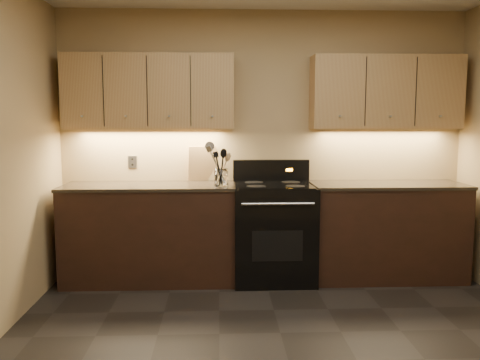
% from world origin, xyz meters
% --- Properties ---
extents(wall_back, '(4.00, 0.04, 2.60)m').
position_xyz_m(wall_back, '(0.00, 2.00, 1.30)').
color(wall_back, tan).
rests_on(wall_back, ground).
extents(counter_left, '(1.62, 0.62, 0.93)m').
position_xyz_m(counter_left, '(-1.10, 1.70, 0.47)').
color(counter_left, black).
rests_on(counter_left, ground).
extents(counter_right, '(1.46, 0.62, 0.93)m').
position_xyz_m(counter_right, '(1.18, 1.70, 0.47)').
color(counter_right, black).
rests_on(counter_right, ground).
extents(stove, '(0.76, 0.68, 1.14)m').
position_xyz_m(stove, '(0.08, 1.68, 0.48)').
color(stove, black).
rests_on(stove, ground).
extents(upper_cab_left, '(1.60, 0.30, 0.70)m').
position_xyz_m(upper_cab_left, '(-1.10, 1.85, 1.80)').
color(upper_cab_left, tan).
rests_on(upper_cab_left, wall_back).
extents(upper_cab_right, '(1.44, 0.30, 0.70)m').
position_xyz_m(upper_cab_right, '(1.18, 1.85, 1.80)').
color(upper_cab_right, tan).
rests_on(upper_cab_right, wall_back).
extents(outlet_plate, '(0.08, 0.01, 0.12)m').
position_xyz_m(outlet_plate, '(-1.30, 1.99, 1.12)').
color(outlet_plate, '#B2B5BA').
rests_on(outlet_plate, wall_back).
extents(utensil_crock, '(0.15, 0.15, 0.16)m').
position_xyz_m(utensil_crock, '(-0.42, 1.59, 1.00)').
color(utensil_crock, white).
rests_on(utensil_crock, counter_left).
extents(cutting_board, '(0.29, 0.15, 0.35)m').
position_xyz_m(cutting_board, '(-0.61, 1.96, 1.10)').
color(cutting_board, tan).
rests_on(cutting_board, counter_left).
extents(wooden_spoon, '(0.17, 0.09, 0.30)m').
position_xyz_m(wooden_spoon, '(-0.46, 1.58, 1.10)').
color(wooden_spoon, tan).
rests_on(wooden_spoon, utensil_crock).
extents(black_spoon, '(0.10, 0.13, 0.34)m').
position_xyz_m(black_spoon, '(-0.43, 1.60, 1.11)').
color(black_spoon, black).
rests_on(black_spoon, utensil_crock).
extents(black_turner, '(0.16, 0.11, 0.33)m').
position_xyz_m(black_turner, '(-0.41, 1.57, 1.10)').
color(black_turner, black).
rests_on(black_turner, utensil_crock).
extents(steel_spatula, '(0.25, 0.11, 0.40)m').
position_xyz_m(steel_spatula, '(-0.38, 1.59, 1.14)').
color(steel_spatula, silver).
rests_on(steel_spatula, utensil_crock).
extents(steel_skimmer, '(0.23, 0.16, 0.41)m').
position_xyz_m(steel_skimmer, '(-0.39, 1.58, 1.14)').
color(steel_skimmer, silver).
rests_on(steel_skimmer, utensil_crock).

